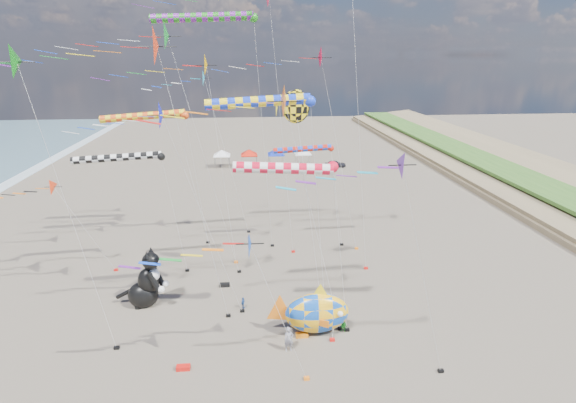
% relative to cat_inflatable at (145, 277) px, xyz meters
% --- Properties ---
extents(ground, '(260.00, 260.00, 0.00)m').
position_rel_cat_inflatable_xyz_m(ground, '(10.15, -12.05, -2.55)').
color(ground, brown).
rests_on(ground, ground).
extents(delta_kite_0, '(9.73, 1.81, 18.48)m').
position_rel_cat_inflatable_xyz_m(delta_kite_0, '(4.09, 15.28, 14.64)').
color(delta_kite_0, '#24AEDD').
rests_on(delta_kite_0, ground).
extents(delta_kite_2, '(10.26, 1.66, 9.69)m').
position_rel_cat_inflatable_xyz_m(delta_kite_2, '(-9.56, 6.61, 5.90)').
color(delta_kite_2, '#FF3A14').
rests_on(delta_kite_2, ground).
extents(delta_kite_3, '(11.00, 2.23, 16.96)m').
position_rel_cat_inflatable_xyz_m(delta_kite_3, '(2.89, -1.90, 13.01)').
color(delta_kite_3, '#171CCE').
rests_on(delta_kite_3, ground).
extents(delta_kite_5, '(14.71, 2.85, 21.88)m').
position_rel_cat_inflatable_xyz_m(delta_kite_5, '(1.52, -2.48, 17.66)').
color(delta_kite_5, red).
rests_on(delta_kite_5, ground).
extents(delta_kite_6, '(11.73, 2.39, 18.33)m').
position_rel_cat_inflatable_xyz_m(delta_kite_6, '(11.32, -5.02, 14.30)').
color(delta_kite_6, orange).
rests_on(delta_kite_6, ground).
extents(delta_kite_7, '(12.08, 2.16, 20.13)m').
position_rel_cat_inflatable_xyz_m(delta_kite_7, '(3.22, 7.24, 16.14)').
color(delta_kite_7, '#E59F05').
rests_on(delta_kite_7, ground).
extents(delta_kite_8, '(9.70, 1.69, 15.18)m').
position_rel_cat_inflatable_xyz_m(delta_kite_8, '(16.30, -10.45, 11.37)').
color(delta_kite_8, '#6229A9').
rests_on(delta_kite_8, ground).
extents(delta_kite_9, '(13.46, 2.29, 20.83)m').
position_rel_cat_inflatable_xyz_m(delta_kite_9, '(14.93, 9.37, 16.81)').
color(delta_kite_9, red).
rests_on(delta_kite_9, ground).
extents(delta_kite_10, '(9.29, 1.81, 10.52)m').
position_rel_cat_inflatable_xyz_m(delta_kite_10, '(8.43, -10.31, 6.68)').
color(delta_kite_10, blue).
rests_on(delta_kite_10, ground).
extents(delta_kite_11, '(9.66, 2.31, 20.67)m').
position_rel_cat_inflatable_xyz_m(delta_kite_11, '(-4.35, -5.89, 16.70)').
color(delta_kite_11, '#107E18').
rests_on(delta_kite_11, ground).
extents(delta_kite_12, '(13.91, 2.44, 22.54)m').
position_rel_cat_inflatable_xyz_m(delta_kite_12, '(2.26, 5.13, 18.47)').
color(delta_kite_12, '#15822B').
rests_on(delta_kite_12, ground).
extents(windsock_0, '(7.57, 0.62, 11.10)m').
position_rel_cat_inflatable_xyz_m(windsock_0, '(14.59, 10.54, 8.15)').
color(windsock_0, red).
rests_on(windsock_0, ground).
extents(windsock_1, '(8.76, 0.77, 17.25)m').
position_rel_cat_inflatable_xyz_m(windsock_1, '(9.85, -3.20, 14.23)').
color(windsock_1, '#1536D7').
rests_on(windsock_1, ground).
extents(windsock_2, '(11.10, 0.86, 23.56)m').
position_rel_cat_inflatable_xyz_m(windsock_2, '(5.35, 10.99, 20.50)').
color(windsock_2, '#1C8618').
rests_on(windsock_2, ground).
extents(windsock_3, '(8.27, 0.78, 13.15)m').
position_rel_cat_inflatable_xyz_m(windsock_3, '(11.35, -5.30, 10.15)').
color(windsock_3, red).
rests_on(windsock_3, ground).
extents(windsock_4, '(9.96, 0.79, 14.42)m').
position_rel_cat_inflatable_xyz_m(windsock_4, '(-1.18, 12.55, 11.42)').
color(windsock_4, '#E74913').
rests_on(windsock_4, ground).
extents(windsock_5, '(9.27, 0.68, 11.64)m').
position_rel_cat_inflatable_xyz_m(windsock_5, '(-2.35, 5.85, 8.68)').
color(windsock_5, black).
rests_on(windsock_5, ground).
extents(angelfish_kite, '(3.74, 3.02, 17.29)m').
position_rel_cat_inflatable_xyz_m(angelfish_kite, '(12.35, 1.70, 13.30)').
color(angelfish_kite, yellow).
rests_on(angelfish_kite, ground).
extents(cat_inflatable, '(4.07, 2.58, 5.09)m').
position_rel_cat_inflatable_xyz_m(cat_inflatable, '(0.00, 0.00, 0.00)').
color(cat_inflatable, black).
rests_on(cat_inflatable, ground).
extents(fish_inflatable, '(6.39, 2.70, 4.20)m').
position_rel_cat_inflatable_xyz_m(fish_inflatable, '(13.33, -5.42, -0.77)').
color(fish_inflatable, blue).
rests_on(fish_inflatable, ground).
extents(person_adult, '(0.74, 0.55, 1.86)m').
position_rel_cat_inflatable_xyz_m(person_adult, '(11.13, -7.25, -1.62)').
color(person_adult, gray).
rests_on(person_adult, ground).
extents(child_green, '(0.61, 0.57, 1.00)m').
position_rel_cat_inflatable_xyz_m(child_green, '(15.45, -5.44, -2.05)').
color(child_green, '#1E851F').
rests_on(child_green, ground).
extents(child_blue, '(0.47, 0.62, 0.97)m').
position_rel_cat_inflatable_xyz_m(child_blue, '(7.94, -1.32, -2.06)').
color(child_blue, '#264F9D').
rests_on(child_blue, ground).
extents(kite_bag_0, '(0.90, 0.44, 0.30)m').
position_rel_cat_inflatable_xyz_m(kite_bag_0, '(3.98, -8.57, -2.40)').
color(kite_bag_0, red).
rests_on(kite_bag_0, ground).
extents(kite_bag_1, '(0.90, 0.44, 0.30)m').
position_rel_cat_inflatable_xyz_m(kite_bag_1, '(12.25, -5.72, -2.40)').
color(kite_bag_1, orange).
rests_on(kite_bag_1, ground).
extents(kite_bag_2, '(0.90, 0.44, 0.30)m').
position_rel_cat_inflatable_xyz_m(kite_bag_2, '(6.27, 2.51, -2.40)').
color(kite_bag_2, black).
rests_on(kite_bag_2, ground).
extents(tent_row, '(19.20, 4.20, 3.80)m').
position_rel_cat_inflatable_xyz_m(tent_row, '(11.65, 47.95, 0.60)').
color(tent_row, white).
rests_on(tent_row, ground).
extents(parked_car, '(3.97, 1.95, 1.31)m').
position_rel_cat_inflatable_xyz_m(parked_car, '(25.01, 45.95, -1.89)').
color(parked_car, '#26262D').
rests_on(parked_car, ground).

